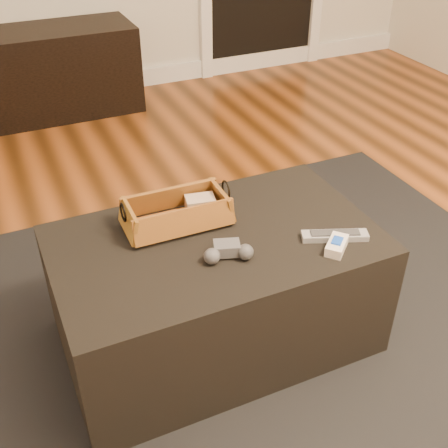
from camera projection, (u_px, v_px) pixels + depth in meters
name	position (u px, v px, depth m)	size (l,w,h in m)	color
floor	(292.00, 383.00, 1.81)	(5.00, 5.50, 0.01)	brown
baseboard	(91.00, 85.00, 3.82)	(5.00, 0.04, 0.12)	white
media_cabinet	(27.00, 76.00, 3.40)	(1.33, 0.45, 0.52)	black
area_rug	(222.00, 347.00, 1.92)	(2.60, 2.00, 0.01)	black
ottoman	(216.00, 290.00, 1.84)	(1.00, 0.60, 0.42)	black
tv_remote	(173.00, 222.00, 1.76)	(0.18, 0.04, 0.02)	black
cloth_bundle	(200.00, 204.00, 1.81)	(0.09, 0.06, 0.05)	tan
wicker_basket	(177.00, 214.00, 1.76)	(0.34, 0.18, 0.12)	#AE5C27
game_controller	(228.00, 252.00, 1.62)	(0.15, 0.10, 0.05)	#464649
silver_remote	(335.00, 235.00, 1.71)	(0.21, 0.12, 0.02)	#999AA0
cream_gadget	(337.00, 245.00, 1.66)	(0.11, 0.10, 0.04)	white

